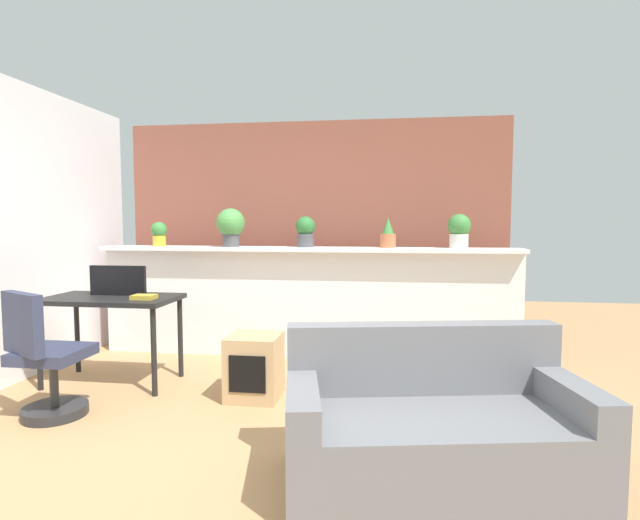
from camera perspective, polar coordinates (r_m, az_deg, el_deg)
name	(u,v)px	position (r m, az deg, el deg)	size (l,w,h in m)	color
ground_plane	(252,442)	(3.32, -7.95, -20.22)	(12.00, 12.00, 0.00)	tan
divider_wall	(305,304)	(5.04, -1.76, -5.13)	(4.26, 0.16, 1.09)	white
plant_shelf	(304,249)	(4.94, -1.86, 1.27)	(4.26, 0.32, 0.04)	white
brick_wall_behind	(314,234)	(5.57, -0.74, 3.07)	(4.26, 0.10, 2.50)	brown
potted_plant_0	(159,233)	(5.40, -18.21, 2.98)	(0.16, 0.16, 0.25)	gold
potted_plant_1	(231,225)	(5.09, -10.35, 4.01)	(0.29, 0.29, 0.39)	#4C4C51
potted_plant_2	(305,231)	(4.95, -1.71, 3.41)	(0.20, 0.20, 0.31)	#4C4C51
potted_plant_3	(388,235)	(4.89, 7.90, 2.92)	(0.16, 0.16, 0.30)	#C66B42
potted_plant_4	(459,230)	(4.93, 15.86, 3.39)	(0.22, 0.22, 0.33)	silver
desk	(111,306)	(4.55, -23.08, -4.99)	(1.10, 0.60, 0.75)	black
tv_monitor	(118,280)	(4.58, -22.43, -2.21)	(0.50, 0.04, 0.26)	black
office_chair	(45,364)	(4.00, -29.35, -10.52)	(0.52, 0.52, 0.91)	#262628
side_cube_shelf	(254,367)	(3.97, -7.65, -12.19)	(0.40, 0.41, 0.50)	tan
book_on_desk	(144,297)	(4.29, -19.78, -4.07)	(0.18, 0.14, 0.04)	gold
couch	(434,429)	(2.83, 13.09, -18.61)	(1.67, 1.04, 0.80)	slate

